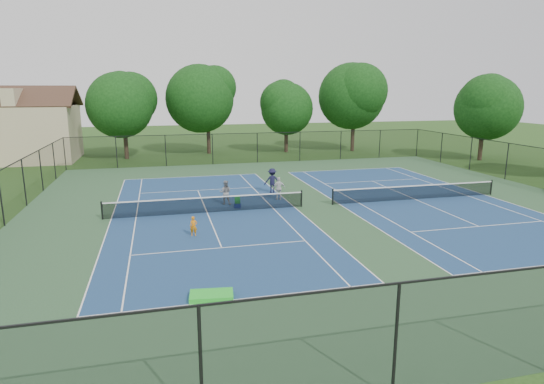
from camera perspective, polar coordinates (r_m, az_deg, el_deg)
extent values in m
plane|color=#234716|center=(29.15, 5.67, -1.73)|extent=(140.00, 140.00, 0.00)
cube|color=#2B4C2C|center=(29.15, 5.67, -1.72)|extent=(36.00, 36.00, 0.01)
cube|color=navy|center=(27.64, -8.14, -2.58)|extent=(10.97, 23.77, 0.00)
cube|color=white|center=(39.19, -9.99, 1.91)|extent=(10.97, 0.06, 0.00)
cube|color=white|center=(16.56, -3.66, -13.23)|extent=(10.97, 0.06, 0.00)
cube|color=white|center=(27.67, -19.53, -3.18)|extent=(0.06, 23.77, 0.00)
cube|color=white|center=(28.68, 2.82, -1.90)|extent=(0.06, 23.77, 0.00)
cube|color=white|center=(27.56, -16.69, -3.04)|extent=(0.06, 23.77, 0.00)
cube|color=white|center=(28.32, 0.16, -2.07)|extent=(0.06, 23.77, 0.00)
cube|color=white|center=(33.83, -9.29, 0.22)|extent=(8.23, 0.06, 0.00)
cube|color=white|center=(21.57, -6.33, -6.96)|extent=(8.23, 0.06, 0.00)
cube|color=white|center=(27.64, -8.14, -2.58)|extent=(0.06, 12.80, 0.00)
cylinder|color=black|center=(27.59, -20.57, -2.19)|extent=(0.10, 0.10, 1.07)
cylinder|color=black|center=(28.69, 3.72, -0.83)|extent=(0.10, 0.10, 1.07)
cube|color=black|center=(27.52, -8.17, -1.66)|extent=(11.90, 0.01, 0.90)
cube|color=white|center=(27.41, -8.20, -0.69)|extent=(11.90, 0.04, 0.07)
cube|color=navy|center=(32.14, 17.52, -0.88)|extent=(10.97, 23.77, 0.00)
cube|color=white|center=(42.48, 9.21, 2.77)|extent=(10.97, 0.06, 0.00)
cube|color=white|center=(29.68, 8.43, -1.52)|extent=(0.06, 23.77, 0.00)
cube|color=white|center=(35.28, 25.15, -0.32)|extent=(0.06, 23.77, 0.00)
cube|color=white|center=(30.22, 10.84, -1.35)|extent=(0.06, 23.77, 0.00)
cube|color=white|center=(34.44, 23.37, -0.45)|extent=(0.06, 23.77, 0.00)
cube|color=white|center=(37.60, 12.48, 1.34)|extent=(8.23, 0.06, 0.00)
cube|color=white|center=(27.09, 24.54, -3.95)|extent=(8.23, 0.06, 0.00)
cube|color=white|center=(32.14, 17.52, -0.88)|extent=(0.06, 12.80, 0.00)
cylinder|color=black|center=(29.38, 7.63, -0.59)|extent=(0.10, 0.10, 1.07)
cylinder|color=black|center=(35.47, 25.81, 0.54)|extent=(0.10, 0.10, 1.07)
cube|color=black|center=(32.04, 17.57, -0.08)|extent=(11.90, 0.01, 0.90)
cube|color=white|center=(31.94, 17.63, 0.75)|extent=(11.90, 0.04, 0.07)
cylinder|color=black|center=(45.69, -24.57, 4.36)|extent=(0.08, 0.08, 3.00)
cylinder|color=black|center=(45.08, -18.94, 4.73)|extent=(0.08, 0.08, 3.00)
cylinder|color=black|center=(44.92, -13.20, 5.06)|extent=(0.08, 0.08, 3.00)
cylinder|color=black|center=(10.32, -8.89, -21.36)|extent=(0.08, 0.08, 3.00)
cylinder|color=black|center=(45.20, -7.47, 5.33)|extent=(0.08, 0.08, 3.00)
cylinder|color=black|center=(11.50, 15.25, -17.82)|extent=(0.08, 0.08, 3.00)
cylinder|color=black|center=(45.93, -1.86, 5.55)|extent=(0.08, 0.08, 3.00)
cylinder|color=black|center=(47.08, 3.53, 5.71)|extent=(0.08, 0.08, 3.00)
cylinder|color=black|center=(48.61, 8.62, 5.81)|extent=(0.08, 0.08, 3.00)
cylinder|color=black|center=(50.51, 13.36, 5.87)|extent=(0.08, 0.08, 3.00)
cylinder|color=black|center=(52.72, 17.74, 5.89)|extent=(0.08, 0.08, 3.00)
cylinder|color=black|center=(28.43, -30.86, -0.77)|extent=(0.08, 0.08, 3.00)
cylinder|color=black|center=(41.94, 27.38, 3.43)|extent=(0.08, 0.08, 3.00)
cylinder|color=black|center=(32.67, -28.67, 1.02)|extent=(0.08, 0.08, 3.00)
cylinder|color=black|center=(45.37, 23.67, 4.39)|extent=(0.08, 0.08, 3.00)
cylinder|color=black|center=(36.97, -26.99, 2.40)|extent=(0.08, 0.08, 3.00)
cylinder|color=black|center=(48.97, 20.49, 5.20)|extent=(0.08, 0.08, 3.00)
cylinder|color=black|center=(41.32, -25.66, 3.49)|extent=(0.08, 0.08, 3.00)
cube|color=black|center=(45.93, -1.86, 5.55)|extent=(36.00, 0.01, 3.00)
cube|color=black|center=(45.76, -1.87, 7.41)|extent=(36.00, 0.05, 0.05)
cube|color=black|center=(28.43, -30.86, -0.77)|extent=(0.01, 36.00, 3.00)
cylinder|color=#2D2116|center=(50.94, -17.88, 6.10)|extent=(0.44, 0.44, 3.78)
sphere|color=black|center=(50.68, -18.17, 10.32)|extent=(6.80, 6.80, 6.80)
sphere|color=black|center=(50.67, -18.23, 11.07)|extent=(5.58, 5.58, 5.58)
sphere|color=black|center=(50.66, -18.28, 11.82)|extent=(4.35, 4.35, 4.35)
cylinder|color=#2D2116|center=(53.09, -7.97, 7.03)|extent=(0.44, 0.44, 4.14)
sphere|color=black|center=(52.85, -8.11, 11.52)|extent=(7.60, 7.60, 7.60)
sphere|color=black|center=(52.84, -8.13, 12.20)|extent=(6.23, 6.23, 6.23)
sphere|color=black|center=(52.84, -8.15, 12.87)|extent=(4.86, 4.86, 4.86)
cylinder|color=#2D2116|center=(53.86, 1.79, 6.84)|extent=(0.44, 0.44, 3.42)
sphere|color=black|center=(53.62, 1.81, 10.41)|extent=(6.00, 6.00, 6.00)
sphere|color=black|center=(53.59, 1.82, 11.17)|extent=(4.92, 4.92, 4.92)
sphere|color=black|center=(53.58, 1.82, 11.92)|extent=(3.84, 3.84, 3.84)
cylinder|color=#2D2116|center=(55.60, 10.10, 7.30)|extent=(0.44, 0.44, 4.32)
sphere|color=black|center=(55.37, 10.28, 11.74)|extent=(7.80, 7.80, 7.80)
sphere|color=black|center=(55.37, 10.30, 12.38)|extent=(6.40, 6.40, 6.40)
sphere|color=black|center=(55.37, 10.33, 13.01)|extent=(4.99, 4.99, 4.99)
cylinder|color=#2D2116|center=(52.31, 24.75, 5.60)|extent=(0.44, 0.44, 3.60)
sphere|color=black|center=(52.06, 25.13, 9.55)|extent=(6.60, 6.60, 6.60)
sphere|color=black|center=(52.04, 25.20, 10.29)|extent=(5.41, 5.41, 5.41)
sphere|color=black|center=(52.03, 25.27, 11.02)|extent=(4.22, 4.22, 4.22)
cube|color=tan|center=(53.44, -28.69, 6.42)|extent=(10.00, 8.00, 5.60)
cube|color=tan|center=(53.26, -29.12, 10.35)|extent=(1.20, 8.00, 1.76)
cube|color=#422B1E|center=(51.33, -29.69, 10.36)|extent=(10.80, 4.10, 2.15)
cube|color=#422B1E|center=(55.20, -28.60, 10.53)|extent=(10.80, 4.10, 2.15)
imported|color=orange|center=(23.34, -9.82, -4.25)|extent=(0.39, 0.28, 1.02)
imported|color=gray|center=(29.38, -5.87, -0.05)|extent=(0.89, 0.77, 1.56)
imported|color=silver|center=(30.45, 0.87, 0.45)|extent=(0.92, 0.41, 1.54)
imported|color=#171632|center=(32.49, 0.02, 1.44)|extent=(1.20, 0.77, 1.77)
cube|color=navy|center=(28.54, -4.34, -1.71)|extent=(0.48, 0.40, 0.30)
cube|color=green|center=(28.45, -4.36, -0.99)|extent=(0.38, 0.33, 0.43)
cube|color=green|center=(16.69, -7.61, -12.77)|extent=(1.63, 1.05, 0.19)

